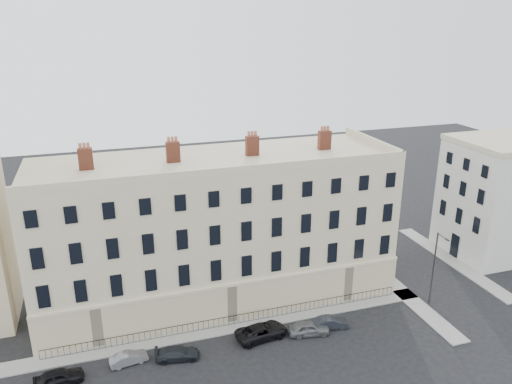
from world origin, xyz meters
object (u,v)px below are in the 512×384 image
streetlamp (434,265)px  car_b (129,358)px  car_f (330,323)px  car_d (262,331)px  car_a (59,377)px  car_c (178,353)px  car_e (309,328)px

streetlamp → car_b: bearing=-179.5°
car_f → streetlamp: (11.77, 0.69, 3.87)m
car_f → car_d: bearing=95.1°
car_a → car_b: bearing=-87.3°
car_b → car_c: car_c is taller
car_b → car_f: bearing=-100.5°
car_b → car_d: car_d is taller
car_d → car_e: bearing=-109.1°
car_c → car_e: car_e is taller
car_a → car_d: size_ratio=0.79×
car_d → streetlamp: size_ratio=0.61×
car_e → streetlamp: streetlamp is taller
car_e → streetlamp: size_ratio=0.49×
car_b → streetlamp: bearing=-98.4°
car_b → car_f: size_ratio=0.93×
streetlamp → car_e: bearing=-175.5°
car_e → car_b: bearing=96.4°
car_e → car_f: size_ratio=1.12×
car_a → car_e: bearing=-96.3°
car_a → car_e: 22.03m
car_d → streetlamp: (18.57, 0.16, 3.76)m
car_a → car_f: (24.45, 0.27, -0.09)m
car_e → car_f: bearing=-72.7°
streetlamp → car_a: bearing=-178.1°
car_c → streetlamp: size_ratio=0.49×
car_c → car_d: bearing=-76.2°
car_f → streetlamp: size_ratio=0.43×
car_a → car_d: 17.67m
car_a → car_f: 24.45m
car_a → car_c: size_ratio=1.00×
car_c → car_e: 12.33m
car_f → car_b: bearing=97.7°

